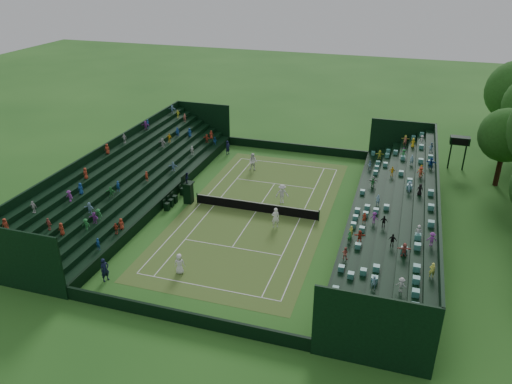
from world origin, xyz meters
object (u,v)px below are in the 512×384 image
(player_near_west, at_px, (180,264))
(player_near_east, at_px, (275,218))
(player_far_east, at_px, (282,194))
(player_far_west, at_px, (253,162))
(umpire_chair, at_px, (188,190))
(tennis_net, at_px, (256,207))

(player_near_west, relative_size, player_near_east, 0.86)
(player_far_east, bearing_deg, player_near_west, -131.62)
(player_near_west, distance_m, player_far_west, 19.93)
(player_near_west, bearing_deg, player_near_east, -130.49)
(umpire_chair, distance_m, player_near_east, 9.31)
(tennis_net, height_order, player_far_west, player_far_west)
(tennis_net, relative_size, umpire_chair, 3.78)
(player_near_west, xyz_separation_m, player_far_east, (4.26, 13.32, 0.13))
(player_near_west, bearing_deg, player_far_west, -99.04)
(player_near_west, bearing_deg, umpire_chair, -79.85)
(player_far_west, bearing_deg, player_far_east, -56.59)
(umpire_chair, relative_size, player_near_west, 1.90)
(tennis_net, bearing_deg, player_near_east, -42.38)
(tennis_net, xyz_separation_m, player_near_west, (-2.46, -10.87, 0.29))
(player_near_east, bearing_deg, umpire_chair, -41.29)
(umpire_chair, height_order, player_far_east, umpire_chair)
(tennis_net, xyz_separation_m, player_near_east, (2.43, -2.22, 0.41))
(player_near_west, xyz_separation_m, player_near_east, (4.89, 8.66, 0.13))
(player_near_east, distance_m, player_far_east, 4.71)
(player_near_west, distance_m, player_far_east, 13.99)
(player_near_west, height_order, player_far_east, player_far_east)
(tennis_net, xyz_separation_m, player_far_west, (-3.15, 9.04, 0.44))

